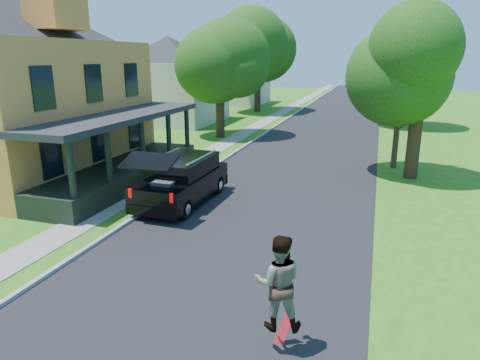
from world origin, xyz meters
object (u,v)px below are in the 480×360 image
(black_suv, at_px, (182,180))
(skateboarder, at_px, (279,282))
(utility_pole_near, at_px, (403,70))
(tree_right_near, at_px, (423,57))

(black_suv, bearing_deg, skateboarder, -52.11)
(black_suv, height_order, skateboarder, skateboarder)
(skateboarder, height_order, utility_pole_near, utility_pole_near)
(tree_right_near, height_order, utility_pole_near, utility_pole_near)
(tree_right_near, bearing_deg, black_suv, -142.48)
(skateboarder, height_order, tree_right_near, tree_right_near)
(black_suv, xyz_separation_m, tree_right_near, (8.66, 6.65, 4.58))
(skateboarder, xyz_separation_m, utility_pole_near, (2.48, 15.79, 3.42))
(tree_right_near, bearing_deg, utility_pole_near, 111.29)
(utility_pole_near, bearing_deg, tree_right_near, -80.73)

